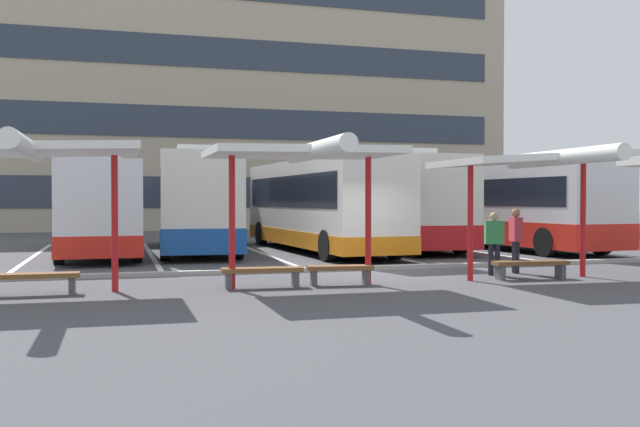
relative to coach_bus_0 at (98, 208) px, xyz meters
The scene contains 23 objects.
ground_plane 11.90m from the coach_bus_0, 49.40° to the right, with size 160.00×160.00×0.00m, color #47474C.
terminal_building 25.16m from the coach_bus_0, 71.36° to the left, with size 38.69×10.39×20.25m.
coach_bus_0 is the anchor object (origin of this frame).
coach_bus_1 3.61m from the coach_bus_0, ahead, with size 3.42×11.14×3.83m.
coach_bus_2 8.04m from the coach_bus_0, ahead, with size 3.17×11.64×3.72m.
coach_bus_3 11.39m from the coach_bus_0, ahead, with size 2.84×10.30×3.83m.
coach_bus_4 15.52m from the coach_bus_0, ahead, with size 3.57×12.20×3.62m.
lane_stripe_0 2.92m from the coach_bus_0, 149.85° to the right, with size 0.16×14.00×0.01m, color white.
lane_stripe_1 2.72m from the coach_bus_0, 33.95° to the right, with size 0.16×14.00×0.01m, color white.
lane_stripe_2 6.07m from the coach_bus_0, 12.03° to the right, with size 0.16×14.00×0.01m, color white.
lane_stripe_3 9.84m from the coach_bus_0, ahead, with size 0.16×14.00×0.01m, color white.
lane_stripe_4 13.69m from the coach_bus_0, ahead, with size 0.16×14.00×0.01m, color white.
lane_stripe_5 17.56m from the coach_bus_0, ahead, with size 0.16×14.00×0.01m, color white.
waiting_shelter_0 11.43m from the coach_bus_0, 95.09° to the right, with size 4.24×4.72×3.12m.
bench_0 11.32m from the coach_bus_0, 95.15° to the right, with size 1.84×0.45×0.45m.
waiting_shelter_1 12.59m from the coach_bus_0, 68.30° to the right, with size 4.15×4.68×3.16m.
bench_1 12.00m from the coach_bus_0, 71.77° to the right, with size 1.81×0.52×0.45m.
bench_2 12.68m from the coach_bus_0, 64.00° to the right, with size 1.55×0.61×0.45m.
waiting_shelter_2 15.65m from the coach_bus_0, 48.25° to the right, with size 4.16×4.88×3.15m.
bench_3 15.55m from the coach_bus_0, 47.88° to the right, with size 1.92×0.57×0.45m.
platform_kerb 11.43m from the coach_bus_0, 47.32° to the right, with size 44.00×0.24×0.12m, color #ADADA8.
waiting_passenger_0 14.84m from the coach_bus_0, 43.30° to the right, with size 0.33×0.53×1.71m.
waiting_passenger_1 14.48m from the coach_bus_0, 46.35° to the right, with size 0.51×0.35×1.63m.
Camera 1 is at (-7.03, -17.63, 1.96)m, focal length 39.54 mm.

